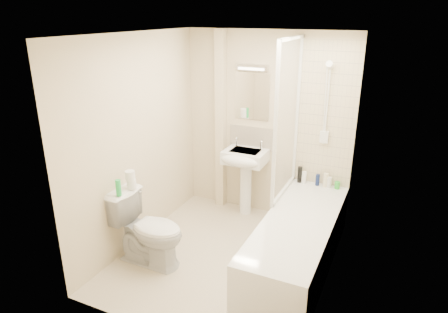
% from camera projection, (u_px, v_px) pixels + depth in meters
% --- Properties ---
extents(floor, '(2.50, 2.50, 0.00)m').
position_uv_depth(floor, '(226.00, 257.00, 4.47)').
color(floor, beige).
rests_on(floor, ground).
extents(wall_back, '(2.20, 0.02, 2.40)m').
position_uv_depth(wall_back, '(266.00, 127.00, 5.13)').
color(wall_back, beige).
rests_on(wall_back, ground).
extents(wall_left, '(0.02, 2.50, 2.40)m').
position_uv_depth(wall_left, '(137.00, 143.00, 4.50)').
color(wall_left, beige).
rests_on(wall_left, ground).
extents(wall_right, '(0.02, 2.50, 2.40)m').
position_uv_depth(wall_right, '(336.00, 174.00, 3.63)').
color(wall_right, beige).
rests_on(wall_right, ground).
extents(ceiling, '(2.20, 2.50, 0.02)m').
position_uv_depth(ceiling, '(226.00, 34.00, 3.65)').
color(ceiling, white).
rests_on(ceiling, wall_back).
extents(tile_back, '(0.70, 0.01, 1.75)m').
position_uv_depth(tile_back, '(327.00, 116.00, 4.74)').
color(tile_back, beige).
rests_on(tile_back, wall_back).
extents(tile_right, '(0.01, 2.10, 1.75)m').
position_uv_depth(tile_right, '(341.00, 144.00, 3.73)').
color(tile_right, beige).
rests_on(tile_right, wall_right).
extents(pipe_boxing, '(0.12, 0.12, 2.40)m').
position_uv_depth(pipe_boxing, '(221.00, 122.00, 5.32)').
color(pipe_boxing, beige).
rests_on(pipe_boxing, ground).
extents(splashback, '(0.60, 0.02, 0.30)m').
position_uv_depth(splashback, '(251.00, 137.00, 5.26)').
color(splashback, beige).
rests_on(splashback, wall_back).
extents(mirror, '(0.46, 0.01, 0.60)m').
position_uv_depth(mirror, '(252.00, 96.00, 5.07)').
color(mirror, white).
rests_on(mirror, wall_back).
extents(strip_light, '(0.42, 0.07, 0.07)m').
position_uv_depth(strip_light, '(252.00, 67.00, 4.92)').
color(strip_light, silver).
rests_on(strip_light, wall_back).
extents(bathtub, '(0.70, 2.10, 0.55)m').
position_uv_depth(bathtub, '(298.00, 241.00, 4.25)').
color(bathtub, white).
rests_on(bathtub, ground).
extents(shower_screen, '(0.04, 0.92, 1.80)m').
position_uv_depth(shower_screen, '(288.00, 119.00, 4.50)').
color(shower_screen, white).
rests_on(shower_screen, bathtub).
extents(shower_fixture, '(0.10, 0.16, 0.99)m').
position_uv_depth(shower_fixture, '(326.00, 107.00, 4.67)').
color(shower_fixture, white).
rests_on(shower_fixture, wall_back).
extents(pedestal_sink, '(0.54, 0.49, 1.04)m').
position_uv_depth(pedestal_sink, '(244.00, 165.00, 5.17)').
color(pedestal_sink, white).
rests_on(pedestal_sink, ground).
extents(bottle_black_a, '(0.06, 0.06, 0.21)m').
position_uv_depth(bottle_black_a, '(300.00, 175.00, 5.04)').
color(bottle_black_a, black).
rests_on(bottle_black_a, bathtub).
extents(bottle_white_a, '(0.06, 0.06, 0.15)m').
position_uv_depth(bottle_white_a, '(304.00, 177.00, 5.03)').
color(bottle_white_a, white).
rests_on(bottle_white_a, bathtub).
extents(bottle_blue, '(0.05, 0.05, 0.14)m').
position_uv_depth(bottle_blue, '(318.00, 180.00, 4.96)').
color(bottle_blue, '#122051').
rests_on(bottle_blue, bathtub).
extents(bottle_cream, '(0.06, 0.06, 0.17)m').
position_uv_depth(bottle_cream, '(326.00, 180.00, 4.92)').
color(bottle_cream, '#F1E7BA').
rests_on(bottle_cream, bathtub).
extents(bottle_white_b, '(0.06, 0.06, 0.13)m').
position_uv_depth(bottle_white_b, '(329.00, 182.00, 4.91)').
color(bottle_white_b, white).
rests_on(bottle_white_b, bathtub).
extents(bottle_green, '(0.06, 0.06, 0.09)m').
position_uv_depth(bottle_green, '(337.00, 185.00, 4.88)').
color(bottle_green, green).
rests_on(bottle_green, bathtub).
extents(toilet, '(0.49, 0.82, 0.81)m').
position_uv_depth(toilet, '(149.00, 229.00, 4.27)').
color(toilet, white).
rests_on(toilet, ground).
extents(toilet_roll_lower, '(0.10, 0.10, 0.10)m').
position_uv_depth(toilet_roll_lower, '(131.00, 184.00, 4.26)').
color(toilet_roll_lower, white).
rests_on(toilet_roll_lower, toilet).
extents(toilet_roll_upper, '(0.10, 0.10, 0.10)m').
position_uv_depth(toilet_roll_upper, '(130.00, 175.00, 4.22)').
color(toilet_roll_upper, white).
rests_on(toilet_roll_upper, toilet_roll_lower).
extents(green_bottle, '(0.06, 0.06, 0.17)m').
position_uv_depth(green_bottle, '(118.00, 188.00, 4.08)').
color(green_bottle, green).
rests_on(green_bottle, toilet).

